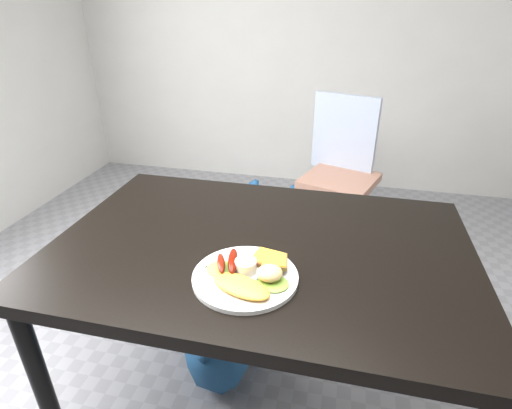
{
  "coord_description": "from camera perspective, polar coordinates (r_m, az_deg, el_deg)",
  "views": [
    {
      "loc": [
        0.21,
        -0.96,
        1.37
      ],
      "look_at": [
        -0.0,
        -0.05,
        0.9
      ],
      "focal_mm": 28.0,
      "sensor_mm": 36.0,
      "label": 1
    }
  ],
  "objects": [
    {
      "name": "person",
      "position": [
        1.86,
        -1.14,
        7.61
      ],
      "size": [
        0.56,
        0.38,
        1.52
      ],
      "primitive_type": "imported",
      "rotation": [
        0.0,
        0.0,
        3.17
      ],
      "color": "#24588E",
      "rests_on": "ground"
    },
    {
      "name": "dining_table",
      "position": [
        1.18,
        0.71,
        -6.32
      ],
      "size": [
        1.2,
        0.8,
        0.04
      ],
      "primitive_type": "cube",
      "color": "black",
      "rests_on": "ground"
    },
    {
      "name": "plate",
      "position": [
        1.02,
        -1.55,
        -10.32
      ],
      "size": [
        0.27,
        0.27,
        0.01
      ],
      "primitive_type": "cylinder",
      "color": "white",
      "rests_on": "dining_table"
    },
    {
      "name": "sausage_b",
      "position": [
        1.04,
        -3.32,
        -8.02
      ],
      "size": [
        0.05,
        0.11,
        0.03
      ],
      "primitive_type": "ellipsoid",
      "rotation": [
        0.0,
        0.0,
        0.23
      ],
      "color": "#6A1005",
      "rests_on": "lettuce_left"
    },
    {
      "name": "sausage_a",
      "position": [
        1.03,
        -5.01,
        -8.35
      ],
      "size": [
        0.05,
        0.09,
        0.02
      ],
      "primitive_type": "ellipsoid",
      "rotation": [
        0.0,
        0.0,
        0.36
      ],
      "color": "#670800",
      "rests_on": "lettuce_left"
    },
    {
      "name": "toast_a",
      "position": [
        1.06,
        1.58,
        -7.77
      ],
      "size": [
        0.09,
        0.09,
        0.01
      ],
      "primitive_type": "cube",
      "rotation": [
        0.0,
        0.0,
        -0.2
      ],
      "color": "brown",
      "rests_on": "plate"
    },
    {
      "name": "room_back_panel",
      "position": [
        3.22,
        10.42,
        26.09
      ],
      "size": [
        4.0,
        0.04,
        2.7
      ],
      "primitive_type": "cube",
      "color": "silver",
      "rests_on": "ground"
    },
    {
      "name": "lettuce_right",
      "position": [
        0.99,
        2.4,
        -11.16
      ],
      "size": [
        0.09,
        0.09,
        0.01
      ],
      "primitive_type": "ellipsoid",
      "rotation": [
        0.0,
        0.0,
        -0.19
      ],
      "color": "olive",
      "rests_on": "plate"
    },
    {
      "name": "toast_b",
      "position": [
        1.03,
        2.65,
        -8.16
      ],
      "size": [
        0.08,
        0.08,
        0.01
      ],
      "primitive_type": "cube",
      "rotation": [
        0.0,
        0.0,
        0.16
      ],
      "color": "brown",
      "rests_on": "toast_a"
    },
    {
      "name": "dining_chair",
      "position": [
        2.37,
        11.82,
        3.34
      ],
      "size": [
        0.49,
        0.49,
        0.05
      ],
      "primitive_type": "cube",
      "rotation": [
        0.0,
        0.0,
        -0.33
      ],
      "color": "#A9755E",
      "rests_on": "ground"
    },
    {
      "name": "fork",
      "position": [
        1.02,
        -3.74,
        -9.89
      ],
      "size": [
        0.14,
        0.04,
        0.0
      ],
      "primitive_type": "cube",
      "rotation": [
        0.0,
        0.0,
        -0.22
      ],
      "color": "#ADAFB7",
      "rests_on": "plate"
    },
    {
      "name": "omelette",
      "position": [
        0.97,
        -2.2,
        -11.54
      ],
      "size": [
        0.17,
        0.12,
        0.02
      ],
      "primitive_type": "ellipsoid",
      "rotation": [
        0.0,
        0.0,
        -0.35
      ],
      "color": "#EFA042",
      "rests_on": "plate"
    },
    {
      "name": "lettuce_left",
      "position": [
        1.04,
        -5.05,
        -9.07
      ],
      "size": [
        0.09,
        0.09,
        0.01
      ],
      "primitive_type": "ellipsoid",
      "rotation": [
        0.0,
        0.0,
        0.28
      ],
      "color": "#5B9C38",
      "rests_on": "plate"
    },
    {
      "name": "potato_salad",
      "position": [
        0.99,
        1.97,
        -9.77
      ],
      "size": [
        0.08,
        0.08,
        0.03
      ],
      "primitive_type": "ellipsoid",
      "rotation": [
        0.0,
        0.0,
        0.36
      ],
      "color": "beige",
      "rests_on": "lettuce_right"
    },
    {
      "name": "ramekin",
      "position": [
        1.02,
        -1.48,
        -8.78
      ],
      "size": [
        0.07,
        0.07,
        0.03
      ],
      "primitive_type": "cylinder",
      "rotation": [
        0.0,
        0.0,
        -0.36
      ],
      "color": "white",
      "rests_on": "plate"
    }
  ]
}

